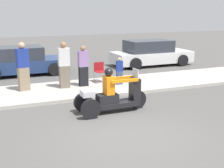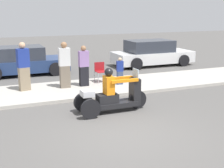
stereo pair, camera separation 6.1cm
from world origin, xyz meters
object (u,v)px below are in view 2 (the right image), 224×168
Objects in this scene: parked_car_lot_left at (152,53)px; spectator_end_of_line at (65,66)px; spectator_by_tree at (120,71)px; parked_car_lot_center at (22,61)px; spectator_mid_group at (24,67)px; spectator_with_child at (84,67)px; motorcycle_trike at (112,96)px; folding_chair_set_back at (100,70)px.

spectator_end_of_line is at bearing -148.30° from parked_car_lot_left.
spectator_by_tree is 0.26× the size of parked_car_lot_center.
spectator_mid_group is 0.40× the size of parked_car_lot_left.
spectator_with_child is 6.25m from parked_car_lot_left.
folding_chair_set_back is at bearing 75.60° from motorcycle_trike.
spectator_with_child is 4.29m from parked_car_lot_center.
spectator_end_of_line is at bearing 172.10° from spectator_by_tree.
spectator_mid_group is 0.43× the size of parked_car_lot_center.
spectator_mid_group is at bearing -175.76° from folding_chair_set_back.
motorcycle_trike is 3.99m from spectator_mid_group.
parked_car_lot_left reaches higher than spectator_by_tree.
spectator_mid_group is 3.67m from parked_car_lot_center.
spectator_with_child is 0.90× the size of spectator_end_of_line.
parked_car_lot_left is (7.37, 3.45, -0.32)m from spectator_mid_group.
motorcycle_trike is 0.51× the size of parked_car_lot_left.
parked_car_lot_center is at bearing 178.47° from parked_car_lot_left.
spectator_mid_group is at bearing 175.57° from spectator_with_child.
spectator_mid_group is at bearing 124.34° from motorcycle_trike.
spectator_with_child is 0.38× the size of parked_car_lot_center.
spectator_end_of_line is at bearing 103.06° from motorcycle_trike.
spectator_end_of_line is 6.89m from parked_car_lot_left.
spectator_mid_group is (-3.71, 0.48, 0.34)m from spectator_by_tree.
motorcycle_trike is 3.12m from spectator_with_child.
spectator_with_child is 2.29m from spectator_mid_group.
spectator_by_tree is at bearing -50.53° from parked_car_lot_center.
spectator_with_child is 1.96× the size of folding_chair_set_back.
parked_car_lot_center is at bearing 129.47° from spectator_by_tree.
parked_car_lot_left is at bearing 52.59° from motorcycle_trike.
spectator_mid_group is at bearing -95.14° from parked_car_lot_center.
parked_car_lot_center is at bearing 105.45° from motorcycle_trike.
spectator_end_of_line reaches higher than spectator_with_child.
spectator_with_child is 1.48m from spectator_by_tree.
spectator_with_child is 0.98m from folding_chair_set_back.
folding_chair_set_back is at bearing 4.24° from spectator_mid_group.
parked_car_lot_left is at bearing 35.45° from spectator_with_child.
motorcycle_trike is at bearing -127.41° from parked_car_lot_left.
motorcycle_trike is 0.54× the size of parked_car_lot_center.
motorcycle_trike is 1.29× the size of spectator_end_of_line.
spectator_end_of_line is 1.53m from spectator_mid_group.
spectator_with_child is at bearing 89.11° from motorcycle_trike.
spectator_mid_group is (-1.52, 0.17, 0.02)m from spectator_end_of_line.
spectator_mid_group is at bearing 173.58° from spectator_end_of_line.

